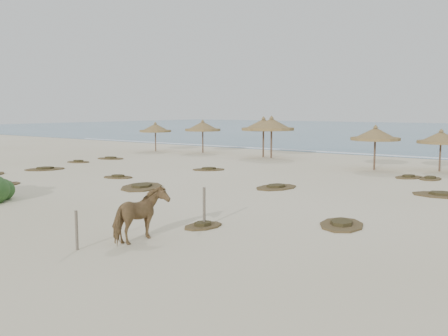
{
  "coord_description": "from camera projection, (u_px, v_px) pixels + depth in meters",
  "views": [
    {
      "loc": [
        15.81,
        -13.27,
        3.66
      ],
      "look_at": [
        2.14,
        5.0,
        0.96
      ],
      "focal_mm": 40.0,
      "sensor_mm": 36.0,
      "label": 1
    }
  ],
  "objects": [
    {
      "name": "ground",
      "position": [
        109.0,
        199.0,
        20.39
      ],
      "size": [
        160.0,
        160.0,
        0.0
      ],
      "primitive_type": "plane",
      "color": "beige",
      "rests_on": "ground"
    },
    {
      "name": "foam_line",
      "position": [
        356.0,
        154.0,
        41.06
      ],
      "size": [
        70.0,
        0.6,
        0.01
      ],
      "primitive_type": "cube",
      "color": "silver",
      "rests_on": "ground"
    },
    {
      "name": "palapa_0",
      "position": [
        155.0,
        128.0,
        43.35
      ],
      "size": [
        2.83,
        2.83,
        2.57
      ],
      "rotation": [
        0.0,
        0.0,
        0.03
      ],
      "color": "brown",
      "rests_on": "ground"
    },
    {
      "name": "palapa_1",
      "position": [
        203.0,
        127.0,
        41.74
      ],
      "size": [
        3.75,
        3.75,
        2.82
      ],
      "rotation": [
        0.0,
        0.0,
        0.29
      ],
      "color": "brown",
      "rests_on": "ground"
    },
    {
      "name": "palapa_2",
      "position": [
        263.0,
        125.0,
        37.91
      ],
      "size": [
        4.11,
        4.11,
        3.13
      ],
      "rotation": [
        0.0,
        0.0,
        0.27
      ],
      "color": "brown",
      "rests_on": "ground"
    },
    {
      "name": "palapa_3",
      "position": [
        271.0,
        125.0,
        37.16
      ],
      "size": [
        3.71,
        3.71,
        3.2
      ],
      "rotation": [
        0.0,
        0.0,
        0.09
      ],
      "color": "brown",
      "rests_on": "ground"
    },
    {
      "name": "palapa_4",
      "position": [
        375.0,
        135.0,
        29.98
      ],
      "size": [
        3.1,
        3.1,
        2.74
      ],
      "rotation": [
        0.0,
        0.0,
        0.06
      ],
      "color": "brown",
      "rests_on": "ground"
    },
    {
      "name": "palapa_5",
      "position": [
        441.0,
        138.0,
        29.2
      ],
      "size": [
        3.22,
        3.22,
        2.54
      ],
      "rotation": [
        0.0,
        0.0,
        0.21
      ],
      "color": "brown",
      "rests_on": "ground"
    },
    {
      "name": "horse",
      "position": [
        140.0,
        215.0,
        13.79
      ],
      "size": [
        0.93,
        1.81,
        1.48
      ],
      "primitive_type": "imported",
      "rotation": [
        0.0,
        0.0,
        3.22
      ],
      "color": "olive",
      "rests_on": "ground"
    },
    {
      "name": "fence_post_near",
      "position": [
        77.0,
        230.0,
        12.96
      ],
      "size": [
        0.09,
        0.09,
        1.05
      ],
      "primitive_type": "cylinder",
      "rotation": [
        0.0,
        0.0,
        -0.13
      ],
      "color": "#706354",
      "rests_on": "ground"
    },
    {
      "name": "fence_post_far",
      "position": [
        204.0,
        207.0,
        15.56
      ],
      "size": [
        0.12,
        0.12,
        1.24
      ],
      "primitive_type": "cylinder",
      "rotation": [
        0.0,
        0.0,
        -0.4
      ],
      "color": "#706354",
      "rests_on": "ground"
    },
    {
      "name": "scrub_1",
      "position": [
        45.0,
        169.0,
        30.27
      ],
      "size": [
        2.42,
        2.8,
        0.16
      ],
      "rotation": [
        0.0,
        0.0,
        1.12
      ],
      "color": "brown",
      "rests_on": "ground"
    },
    {
      "name": "scrub_2",
      "position": [
        118.0,
        177.0,
        26.69
      ],
      "size": [
        1.91,
        1.55,
        0.16
      ],
      "rotation": [
        0.0,
        0.0,
        0.32
      ],
      "color": "brown",
      "rests_on": "ground"
    },
    {
      "name": "scrub_3",
      "position": [
        276.0,
        187.0,
        23.24
      ],
      "size": [
        1.85,
        2.53,
        0.16
      ],
      "rotation": [
        0.0,
        0.0,
        1.41
      ],
      "color": "brown",
      "rests_on": "ground"
    },
    {
      "name": "scrub_4",
      "position": [
        342.0,
        224.0,
        15.71
      ],
      "size": [
        1.95,
        2.41,
        0.16
      ],
      "rotation": [
        0.0,
        0.0,
        1.89
      ],
      "color": "brown",
      "rests_on": "ground"
    },
    {
      "name": "scrub_5",
      "position": [
        442.0,
        195.0,
        21.14
      ],
      "size": [
        2.74,
        2.04,
        0.16
      ],
      "rotation": [
        0.0,
        0.0,
        0.18
      ],
      "color": "brown",
      "rests_on": "ground"
    },
    {
      "name": "scrub_6",
      "position": [
        111.0,
        158.0,
        36.78
      ],
      "size": [
        2.38,
        1.85,
        0.16
      ],
      "rotation": [
        0.0,
        0.0,
        0.25
      ],
      "color": "brown",
      "rests_on": "ground"
    },
    {
      "name": "scrub_7",
      "position": [
        409.0,
        177.0,
        26.66
      ],
      "size": [
        1.71,
        2.05,
        0.16
      ],
      "rotation": [
        0.0,
        0.0,
        1.19
      ],
      "color": "brown",
      "rests_on": "ground"
    },
    {
      "name": "scrub_8",
      "position": [
        78.0,
        162.0,
        34.41
      ],
      "size": [
        1.91,
        1.55,
        0.16
      ],
      "rotation": [
        0.0,
        0.0,
        0.32
      ],
      "color": "brown",
      "rests_on": "ground"
    },
    {
      "name": "scrub_9",
      "position": [
        142.0,
        187.0,
        23.36
      ],
      "size": [
        3.0,
        3.36,
        0.16
      ],
      "rotation": [
        0.0,
        0.0,
        2.09
      ],
      "color": "brown",
      "rests_on": "ground"
    },
    {
      "name": "scrub_10",
      "position": [
        430.0,
        178.0,
        26.12
      ],
      "size": [
        1.16,
        1.72,
        0.16
      ],
      "rotation": [
        0.0,
        0.0,
        1.62
      ],
      "color": "brown",
      "rests_on": "ground"
    },
    {
      "name": "scrub_11",
      "position": [
        4.0,
        184.0,
        24.13
      ],
      "size": [
        1.38,
        1.84,
        0.16
      ],
      "rotation": [
        0.0,
        0.0,
        1.76
      ],
      "color": "brown",
      "rests_on": "ground"
    },
    {
      "name": "scrub_12",
      "position": [
        203.0,
        225.0,
        15.55
      ],
      "size": [
        1.11,
        1.5,
        0.16
      ],
      "rotation": [
        0.0,
        0.0,
        1.41
      ],
      "color": "brown",
      "rests_on": "ground"
    },
    {
      "name": "scrub_13",
      "position": [
        209.0,
        169.0,
        30.08
      ],
      "size": [
        2.29,
        2.3,
        0.16
      ],
      "rotation": [
        0.0,
        0.0,
        0.8
      ],
      "color": "brown",
      "rests_on": "ground"
    }
  ]
}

